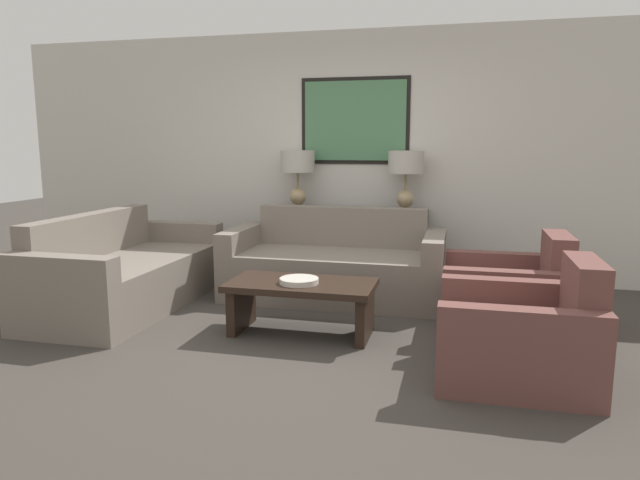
% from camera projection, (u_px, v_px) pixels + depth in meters
% --- Properties ---
extents(ground_plane, '(20.00, 20.00, 0.00)m').
position_uv_depth(ground_plane, '(298.00, 341.00, 4.26)').
color(ground_plane, '#3D3833').
extents(back_wall, '(8.04, 0.12, 2.65)m').
position_uv_depth(back_wall, '(355.00, 155.00, 6.24)').
color(back_wall, beige).
rests_on(back_wall, ground_plane).
extents(console_table, '(1.63, 0.39, 0.78)m').
position_uv_depth(console_table, '(350.00, 244.00, 6.14)').
color(console_table, black).
rests_on(console_table, ground_plane).
extents(table_lamp_left, '(0.37, 0.37, 0.61)m').
position_uv_depth(table_lamp_left, '(298.00, 168.00, 6.14)').
color(table_lamp_left, tan).
rests_on(table_lamp_left, console_table).
extents(table_lamp_right, '(0.37, 0.37, 0.61)m').
position_uv_depth(table_lamp_right, '(406.00, 169.00, 5.86)').
color(table_lamp_right, tan).
rests_on(table_lamp_right, console_table).
extents(couch_by_back_wall, '(2.04, 0.94, 0.84)m').
position_uv_depth(couch_by_back_wall, '(335.00, 267.00, 5.45)').
color(couch_by_back_wall, slate).
rests_on(couch_by_back_wall, ground_plane).
extents(couch_by_side, '(0.94, 2.04, 0.84)m').
position_uv_depth(couch_by_side, '(126.00, 275.00, 5.14)').
color(couch_by_side, slate).
rests_on(couch_by_side, ground_plane).
extents(coffee_table, '(1.12, 0.58, 0.41)m').
position_uv_depth(coffee_table, '(302.00, 296.00, 4.38)').
color(coffee_table, black).
rests_on(coffee_table, ground_plane).
extents(decorative_bowl, '(0.30, 0.30, 0.04)m').
position_uv_depth(decorative_bowl, '(299.00, 281.00, 4.31)').
color(decorative_bowl, beige).
rests_on(decorative_bowl, coffee_table).
extents(armchair_near_back_wall, '(0.93, 0.86, 0.78)m').
position_uv_depth(armchair_near_back_wall, '(509.00, 297.00, 4.49)').
color(armchair_near_back_wall, brown).
rests_on(armchair_near_back_wall, ground_plane).
extents(armchair_near_camera, '(0.93, 0.86, 0.78)m').
position_uv_depth(armchair_near_camera, '(521.00, 338.00, 3.54)').
color(armchair_near_camera, brown).
rests_on(armchair_near_camera, ground_plane).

